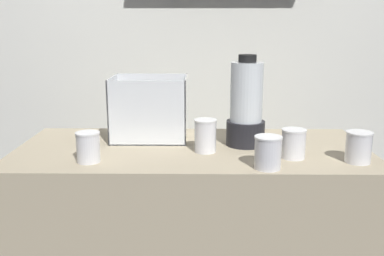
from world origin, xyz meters
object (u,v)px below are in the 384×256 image
(carrot_display_bin, at_px, (150,119))
(blender_pitcher, at_px, (246,107))
(juice_cup_carrot_far_left, at_px, (88,149))
(juice_cup_orange_right, at_px, (294,145))
(juice_cup_mango_left, at_px, (205,138))
(juice_cup_carrot_middle, at_px, (268,154))
(juice_cup_beet_far_right, at_px, (358,149))

(carrot_display_bin, distance_m, blender_pitcher, 0.42)
(juice_cup_carrot_far_left, bearing_deg, juice_cup_orange_right, 4.31)
(blender_pitcher, height_order, juice_cup_carrot_far_left, blender_pitcher)
(blender_pitcher, height_order, juice_cup_mango_left, blender_pitcher)
(blender_pitcher, xyz_separation_m, juice_cup_carrot_far_left, (-0.59, -0.23, -0.11))
(juice_cup_mango_left, height_order, juice_cup_orange_right, juice_cup_mango_left)
(juice_cup_carrot_middle, bearing_deg, juice_cup_orange_right, 47.17)
(juice_cup_mango_left, bearing_deg, juice_cup_carrot_middle, -43.32)
(carrot_display_bin, height_order, juice_cup_orange_right, carrot_display_bin)
(juice_cup_carrot_far_left, relative_size, juice_cup_beet_far_right, 0.98)
(juice_cup_carrot_middle, bearing_deg, juice_cup_carrot_far_left, 174.04)
(juice_cup_beet_far_right, bearing_deg, juice_cup_mango_left, 167.09)
(juice_cup_carrot_middle, bearing_deg, carrot_display_bin, 137.77)
(carrot_display_bin, xyz_separation_m, juice_cup_carrot_middle, (0.44, -0.40, -0.03))
(juice_cup_carrot_far_left, distance_m, juice_cup_carrot_middle, 0.63)
(blender_pitcher, relative_size, juice_cup_carrot_far_left, 3.35)
(blender_pitcher, bearing_deg, juice_cup_orange_right, -48.01)
(blender_pitcher, bearing_deg, juice_cup_carrot_middle, -81.29)
(blender_pitcher, height_order, juice_cup_orange_right, blender_pitcher)
(blender_pitcher, distance_m, juice_cup_carrot_middle, 0.32)
(juice_cup_carrot_far_left, height_order, juice_cup_carrot_middle, juice_cup_carrot_middle)
(juice_cup_mango_left, bearing_deg, blender_pitcher, 31.38)
(juice_cup_mango_left, bearing_deg, juice_cup_carrot_far_left, -162.56)
(juice_cup_mango_left, height_order, juice_cup_carrot_middle, juice_cup_mango_left)
(blender_pitcher, relative_size, juice_cup_beet_far_right, 3.28)
(juice_cup_carrot_far_left, height_order, juice_cup_orange_right, same)
(blender_pitcher, relative_size, juice_cup_carrot_middle, 3.23)
(blender_pitcher, bearing_deg, juice_cup_beet_far_right, -30.66)
(blender_pitcher, bearing_deg, carrot_display_bin, 165.36)
(carrot_display_bin, bearing_deg, juice_cup_carrot_far_left, -119.19)
(juice_cup_mango_left, distance_m, juice_cup_beet_far_right, 0.56)
(juice_cup_carrot_far_left, bearing_deg, juice_cup_beet_far_right, 0.45)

